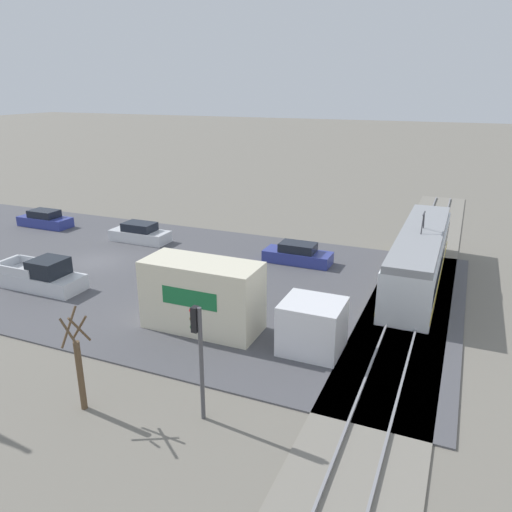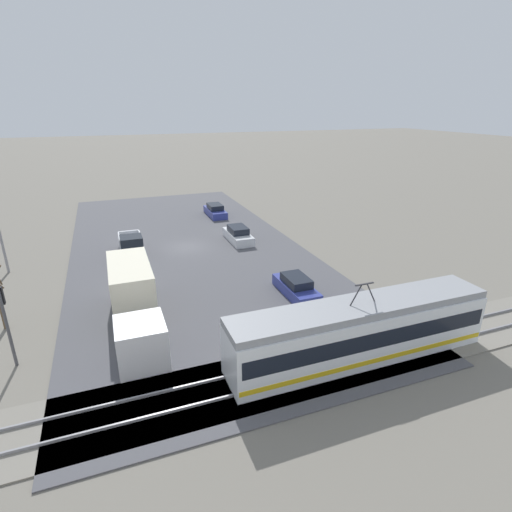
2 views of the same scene
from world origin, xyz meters
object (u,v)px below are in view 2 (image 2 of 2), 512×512
object	(u,v)px
sedan_car_1	(215,211)
street_tree	(0,301)
traffic_light_pole	(5,316)
pickup_truck	(132,247)
sedan_car_0	(296,287)
light_rail_tram	(359,331)
box_truck	(134,300)
sedan_car_2	(238,235)

from	to	relation	value
sedan_car_1	street_tree	size ratio (longest dim) A/B	1.17
traffic_light_pole	sedan_car_1	bearing A→B (deg)	-125.16
pickup_truck	sedan_car_0	xyz separation A→B (m)	(-10.45, 12.78, -0.15)
sedan_car_1	traffic_light_pole	size ratio (longest dim) A/B	1.06
sedan_car_0	traffic_light_pole	xyz separation A→B (m)	(17.60, 2.15, 2.30)
light_rail_tram	sedan_car_1	world-z (taller)	light_rail_tram
traffic_light_pole	light_rail_tram	bearing A→B (deg)	161.35
street_tree	pickup_truck	bearing A→B (deg)	-128.71
box_truck	traffic_light_pole	world-z (taller)	traffic_light_pole
light_rail_tram	sedan_car_2	bearing A→B (deg)	-90.30
box_truck	pickup_truck	xyz separation A→B (m)	(-0.80, -12.91, -0.91)
light_rail_tram	sedan_car_1	distance (m)	31.36
box_truck	sedan_car_0	size ratio (longest dim) A/B	2.14
light_rail_tram	sedan_car_1	xyz separation A→B (m)	(-0.53, -31.34, -0.97)
sedan_car_1	sedan_car_2	world-z (taller)	sedan_car_2
light_rail_tram	box_truck	size ratio (longest dim) A/B	1.46
box_truck	street_tree	bearing A→B (deg)	-17.51
light_rail_tram	box_truck	bearing A→B (deg)	-35.55
light_rail_tram	pickup_truck	xyz separation A→B (m)	(10.25, -20.81, -0.84)
pickup_truck	sedan_car_2	bearing A→B (deg)	-178.49
pickup_truck	sedan_car_1	xyz separation A→B (m)	(-10.77, -10.53, -0.13)
traffic_light_pole	pickup_truck	bearing A→B (deg)	-115.61
box_truck	sedan_car_2	bearing A→B (deg)	-130.24
box_truck	sedan_car_1	world-z (taller)	box_truck
box_truck	sedan_car_0	distance (m)	11.30
sedan_car_1	street_tree	distance (m)	28.50
box_truck	pickup_truck	bearing A→B (deg)	-93.55
pickup_truck	street_tree	bearing A→B (deg)	51.29
light_rail_tram	traffic_light_pole	xyz separation A→B (m)	(17.40, -5.87, 1.32)
sedan_car_0	street_tree	distance (m)	19.04
pickup_truck	sedan_car_2	distance (m)	10.36
pickup_truck	traffic_light_pole	distance (m)	16.70
pickup_truck	sedan_car_1	bearing A→B (deg)	-135.66
light_rail_tram	sedan_car_2	world-z (taller)	light_rail_tram
sedan_car_0	street_tree	world-z (taller)	street_tree
box_truck	street_tree	size ratio (longest dim) A/B	2.46
pickup_truck	sedan_car_0	world-z (taller)	pickup_truck
sedan_car_1	sedan_car_0	bearing A→B (deg)	89.19
sedan_car_1	traffic_light_pole	bearing A→B (deg)	54.84
sedan_car_0	traffic_light_pole	bearing A→B (deg)	-173.05
light_rail_tram	traffic_light_pole	bearing A→B (deg)	-18.65
box_truck	light_rail_tram	bearing A→B (deg)	144.45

